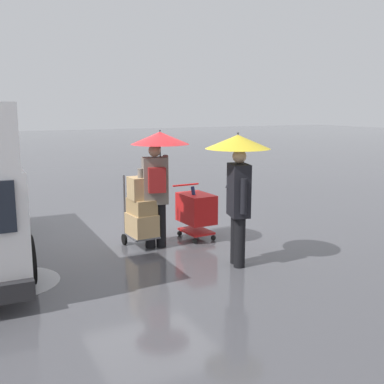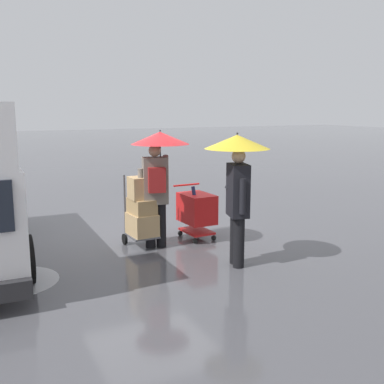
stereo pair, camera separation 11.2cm
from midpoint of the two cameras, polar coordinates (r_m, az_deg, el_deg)
ground_plane at (r=9.46m, az=-4.60°, el=-5.20°), size 90.00×90.00×0.00m
slush_patch_under_van at (r=7.42m, az=-20.81°, el=-10.26°), size 1.34×1.34×0.01m
shopping_cart_vendor at (r=9.02m, az=0.94°, el=-2.20°), size 0.59×0.84×1.04m
hand_dolly_boxes at (r=8.48m, az=-5.84°, el=-2.26°), size 0.53×0.71×1.32m
pedestrian_pink_side at (r=7.37m, az=6.05°, el=2.92°), size 1.04×1.04×2.15m
pedestrian_black_side at (r=8.29m, az=-3.83°, el=3.68°), size 1.04×1.04×2.15m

